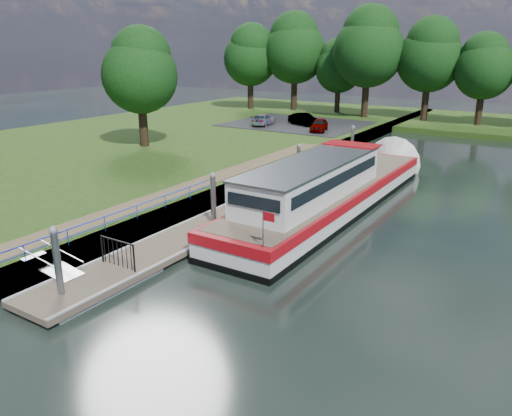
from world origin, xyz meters
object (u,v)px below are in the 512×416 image
Objects in this scene: barge at (334,189)px; car_b at (304,119)px; pontoon at (261,203)px; car_a at (319,125)px; car_c at (263,120)px.

car_b is at bearing 120.99° from barge.
pontoon is 4.22m from barge.
barge is 25.94m from car_b.
barge reaches higher than car_b.
barge reaches higher than car_a.
pontoon is 7.89× the size of car_b.
car_b reaches higher than car_a.
barge is at bearing -78.64° from car_a.
car_c is at bearing 130.38° from barge.
car_b reaches higher than pontoon.
pontoon is 1.42× the size of barge.
car_b is (-13.36, 22.24, 0.37)m from barge.
car_a is 0.90× the size of car_c.
barge is at bearing 29.36° from pontoon.
barge is 26.32m from car_c.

